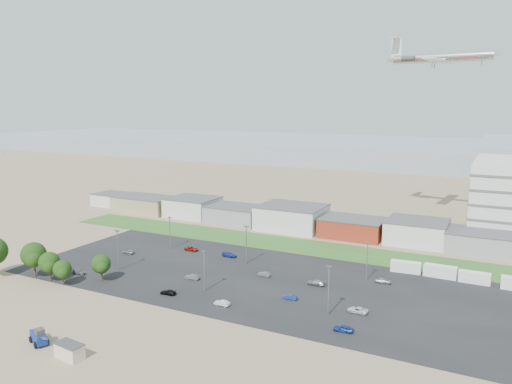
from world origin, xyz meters
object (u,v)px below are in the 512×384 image
Objects in this scene: telehandler at (39,335)px; parked_car_7 at (264,274)px; parked_car_0 at (358,310)px; parked_car_1 at (290,297)px; box_trailer_a at (406,267)px; parked_car_13 at (222,303)px; parked_car_3 at (168,292)px; parked_car_4 at (192,277)px; parked_car_12 at (316,283)px; portable_shed at (69,351)px; parked_car_6 at (229,255)px; parked_car_5 at (128,252)px; parked_car_10 at (79,272)px; parked_car_9 at (192,249)px; parked_car_8 at (383,281)px; airliner at (442,58)px.

telehandler is 54.93m from parked_car_7.
parked_car_0 is 15.38m from parked_car_1.
box_trailer_a is 50.97m from parked_car_13.
parked_car_4 is at bearing -179.77° from parked_car_3.
portable_shed is at bearing -26.98° from parked_car_12.
parked_car_3 is at bearing -172.90° from parked_car_6.
parked_car_5 is (-70.72, 10.53, 0.01)m from parked_car_0.
parked_car_10 is at bearing 141.85° from parked_car_6.
parked_car_6 is at bearing -89.58° from parked_car_9.
parked_car_13 reaches higher than parked_car_1.
box_trailer_a is 77.47m from parked_car_5.
parked_car_3 is at bearing -2.68° from parked_car_4.
parked_car_7 is (14.92, 10.16, -0.05)m from parked_car_4.
telehandler is 2.10× the size of parked_car_5.
portable_shed is at bearing 143.11° from parked_car_8.
parked_car_9 is at bearing -158.41° from parked_car_3.
parked_car_1 is 0.87× the size of parked_car_3.
telehandler is 55.17m from parked_car_5.
parked_car_13 is (43.60, -20.09, -0.02)m from parked_car_5.
box_trailer_a reaches higher than parked_car_0.
parked_car_4 reaches higher than parked_car_10.
parked_car_12 reaches higher than parked_car_8.
portable_shed is at bearing -125.16° from box_trailer_a.
parked_car_7 is (-31.22, -19.44, -0.84)m from box_trailer_a.
parked_car_8 is at bearing 90.15° from parked_car_5.
parked_car_12 is at bearing 102.41° from parked_car_4.
parked_car_1 is at bearing -123.44° from parked_car_6.
airliner is at bearing -177.89° from parked_car_0.
parked_car_1 is (-15.38, 0.27, -0.05)m from parked_car_0.
parked_car_13 is (14.19, 0.16, 0.03)m from parked_car_3.
portable_shed is at bearing -172.10° from parked_car_6.
portable_shed is 1.28× the size of parked_car_10.
box_trailer_a is at bearing 146.12° from parked_car_1.
parked_car_12 is (-13.30, 11.18, 0.05)m from parked_car_0.
parked_car_12 reaches higher than parked_car_3.
box_trailer_a is at bearing -20.87° from parked_car_8.
parked_car_5 reaches higher than parked_car_0.
parked_car_1 is 27.79m from parked_car_3.
parked_car_4 is at bearing -93.22° from parked_car_1.
parked_car_7 is at bearing 83.29° from portable_shed.
parked_car_0 is at bearing -109.84° from parked_car_9.
parked_car_1 is (32.36, 39.89, -1.01)m from telehandler.
portable_shed reaches higher than parked_car_10.
parked_car_0 is 0.97× the size of parked_car_12.
parked_car_13 is (-11.74, -9.84, 0.04)m from parked_car_1.
parked_car_3 is (-41.31, -9.73, -0.04)m from parked_car_0.
parked_car_6 is 13.08m from parked_car_9.
telehandler reaches higher than parked_car_0.
parked_car_1 is at bearing -11.85° from parked_car_12.
parked_car_13 is at bearing -51.41° from parked_car_1.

